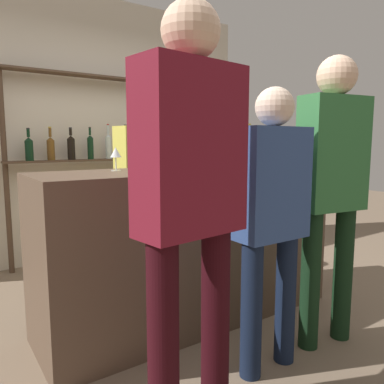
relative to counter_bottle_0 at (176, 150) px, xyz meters
name	(u,v)px	position (x,y,z in m)	size (l,w,h in m)	color
ground_plane	(192,316)	(0.09, -0.06, -1.21)	(16.00, 16.00, 0.00)	#7A6651
bar_counter	(192,244)	(0.09, -0.06, -0.67)	(2.12, 0.66, 1.08)	brown
back_wall	(93,130)	(0.09, 1.87, 0.19)	(3.72, 0.12, 2.80)	beige
back_shelf	(99,142)	(0.08, 1.69, 0.06)	(1.90, 0.18, 1.95)	#4C3828
counter_bottle_0	(176,150)	(0.00, 0.00, 0.00)	(0.09, 0.09, 0.34)	black
counter_bottle_1	(182,150)	(0.14, 0.15, 0.00)	(0.08, 0.08, 0.35)	silver
counter_bottle_2	(271,149)	(0.77, -0.14, 0.01)	(0.07, 0.07, 0.34)	brown
counter_bottle_3	(212,150)	(0.29, -0.04, 0.00)	(0.09, 0.09, 0.34)	brown
counter_bottle_4	(248,151)	(0.45, -0.25, -0.01)	(0.07, 0.07, 0.31)	#0F1956
counter_bottle_5	(172,149)	(-0.10, -0.11, 0.01)	(0.09, 0.09, 0.35)	brown
wine_glass	(116,153)	(-0.41, 0.07, -0.02)	(0.07, 0.07, 0.15)	silver
cork_jar	(291,156)	(0.89, -0.25, -0.05)	(0.10, 0.10, 0.15)	silver
customer_right	(332,178)	(0.59, -0.83, -0.16)	(0.44, 0.25, 1.76)	black
server_behind_counter	(141,178)	(0.17, 0.88, -0.27)	(0.49, 0.28, 1.61)	brown
customer_center	(272,209)	(0.09, -0.82, -0.30)	(0.41, 0.20, 1.54)	#121C33
customer_left	(191,189)	(-0.51, -0.93, -0.14)	(0.50, 0.27, 1.81)	black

